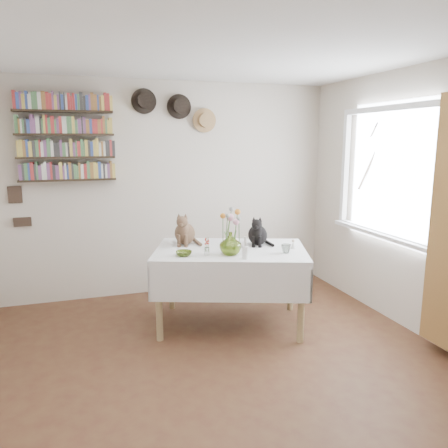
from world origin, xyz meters
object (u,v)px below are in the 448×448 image
object	(u,v)px
bookshelf_unit	(66,138)
dining_table	(230,268)
tabby_cat	(185,228)
black_cat	(258,230)
flower_vase	(230,243)

from	to	relation	value
bookshelf_unit	dining_table	bearing A→B (deg)	-36.94
dining_table	tabby_cat	world-z (taller)	tabby_cat
dining_table	black_cat	size ratio (longest dim) A/B	5.45
dining_table	flower_vase	distance (m)	0.37
black_cat	flower_vase	bearing A→B (deg)	-115.65
flower_vase	bookshelf_unit	world-z (taller)	bookshelf_unit
flower_vase	black_cat	bearing A→B (deg)	36.96
dining_table	black_cat	bearing A→B (deg)	15.67
tabby_cat	bookshelf_unit	distance (m)	1.62
tabby_cat	bookshelf_unit	bearing A→B (deg)	169.53
black_cat	flower_vase	distance (m)	0.49
flower_vase	bookshelf_unit	bearing A→B (deg)	136.91
flower_vase	bookshelf_unit	xyz separation A→B (m)	(-1.41, 1.32, 0.96)
dining_table	tabby_cat	size ratio (longest dim) A/B	4.96
black_cat	bookshelf_unit	size ratio (longest dim) A/B	0.31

